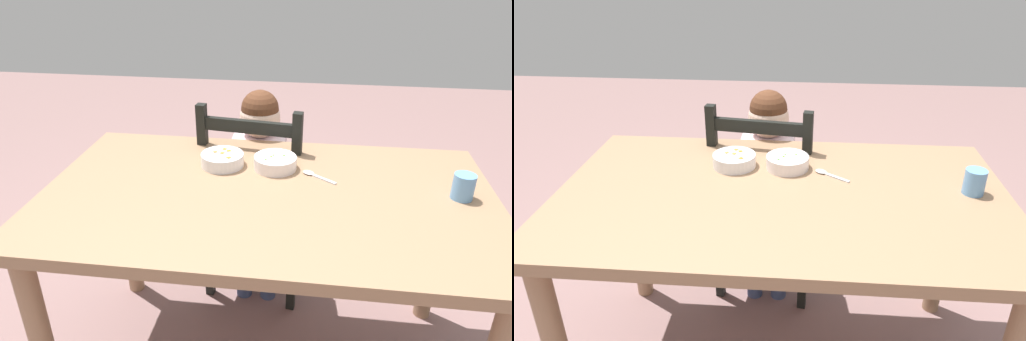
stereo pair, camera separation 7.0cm
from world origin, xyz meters
TOP-DOWN VIEW (x-y plane):
  - dining_table at (0.00, 0.00)m, footprint 1.46×0.86m
  - dining_chair at (-0.09, 0.48)m, footprint 0.47×0.47m
  - child_figure at (-0.09, 0.47)m, footprint 0.32×0.31m
  - bowl_of_peas at (0.01, 0.18)m, footprint 0.15×0.15m
  - bowl_of_carrots at (-0.18, 0.18)m, footprint 0.15×0.15m
  - spoon at (0.14, 0.14)m, footprint 0.12×0.10m
  - drinking_cup at (0.61, 0.04)m, footprint 0.07×0.07m

SIDE VIEW (x-z plane):
  - dining_chair at x=-0.09m, z-range -0.02..0.91m
  - child_figure at x=-0.09m, z-range 0.15..1.10m
  - dining_table at x=0.00m, z-range 0.28..1.04m
  - spoon at x=0.14m, z-range 0.76..0.77m
  - bowl_of_carrots at x=-0.18m, z-range 0.76..0.81m
  - bowl_of_peas at x=0.01m, z-range 0.76..0.81m
  - drinking_cup at x=0.61m, z-range 0.76..0.84m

